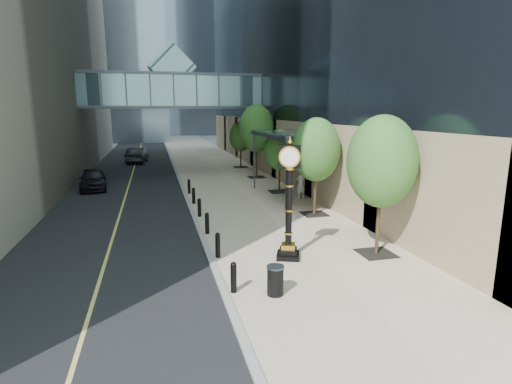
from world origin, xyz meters
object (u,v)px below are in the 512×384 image
(car_near, at_px, (93,179))
(car_far, at_px, (137,155))
(street_clock, at_px, (289,208))
(trash_bin, at_px, (275,281))
(pedestrian, at_px, (301,184))

(car_near, bearing_deg, car_far, 73.68)
(car_far, bearing_deg, street_clock, 109.42)
(street_clock, xyz_separation_m, car_far, (-6.77, 32.42, -1.21))
(car_near, distance_m, car_far, 15.53)
(car_near, relative_size, car_far, 0.88)
(car_near, height_order, car_far, car_far)
(car_near, bearing_deg, trash_bin, -74.80)
(street_clock, relative_size, trash_bin, 5.16)
(pedestrian, bearing_deg, car_far, -74.84)
(street_clock, xyz_separation_m, pedestrian, (4.40, 10.30, -1.06))
(car_far, bearing_deg, trash_bin, 106.20)
(street_clock, bearing_deg, car_far, 123.05)
(street_clock, height_order, pedestrian, street_clock)
(trash_bin, relative_size, car_near, 0.20)
(pedestrian, height_order, car_far, pedestrian)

